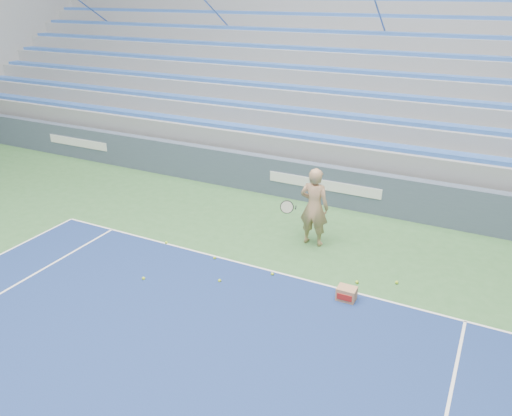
# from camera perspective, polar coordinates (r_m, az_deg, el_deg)

# --- Properties ---
(sponsor_barrier) EXTENTS (30.00, 0.32, 1.10)m
(sponsor_barrier) POSITION_cam_1_polar(r_m,az_deg,el_deg) (13.85, 7.93, 2.66)
(sponsor_barrier) COLOR #404D61
(sponsor_barrier) RESTS_ON ground
(bleachers) EXTENTS (31.00, 9.15, 7.30)m
(bleachers) POSITION_cam_1_polar(r_m,az_deg,el_deg) (18.72, 14.29, 13.44)
(bleachers) COLOR gray
(bleachers) RESTS_ON ground
(tennis_player) EXTENTS (0.95, 0.84, 1.87)m
(tennis_player) POSITION_cam_1_polar(r_m,az_deg,el_deg) (11.43, 6.65, 0.12)
(tennis_player) COLOR tan
(tennis_player) RESTS_ON ground
(ball_box) EXTENTS (0.36, 0.29, 0.27)m
(ball_box) POSITION_cam_1_polar(r_m,az_deg,el_deg) (9.83, 10.31, -9.63)
(ball_box) COLOR #A97651
(ball_box) RESTS_ON ground
(tennis_ball_0) EXTENTS (0.07, 0.07, 0.07)m
(tennis_ball_0) POSITION_cam_1_polar(r_m,az_deg,el_deg) (10.60, 15.79, -8.18)
(tennis_ball_0) COLOR #AED52B
(tennis_ball_0) RESTS_ON ground
(tennis_ball_1) EXTENTS (0.07, 0.07, 0.07)m
(tennis_ball_1) POSITION_cam_1_polar(r_m,az_deg,el_deg) (10.30, -4.18, -8.27)
(tennis_ball_1) COLOR #AED52B
(tennis_ball_1) RESTS_ON ground
(tennis_ball_2) EXTENTS (0.07, 0.07, 0.07)m
(tennis_ball_2) POSITION_cam_1_polar(r_m,az_deg,el_deg) (10.43, 11.47, -8.30)
(tennis_ball_2) COLOR #AED52B
(tennis_ball_2) RESTS_ON ground
(tennis_ball_3) EXTENTS (0.07, 0.07, 0.07)m
(tennis_ball_3) POSITION_cam_1_polar(r_m,az_deg,el_deg) (11.90, -10.21, -3.92)
(tennis_ball_3) COLOR #AED52B
(tennis_ball_3) RESTS_ON ground
(tennis_ball_4) EXTENTS (0.07, 0.07, 0.07)m
(tennis_ball_4) POSITION_cam_1_polar(r_m,az_deg,el_deg) (10.59, -12.73, -7.86)
(tennis_ball_4) COLOR #AED52B
(tennis_ball_4) RESTS_ON ground
(tennis_ball_5) EXTENTS (0.07, 0.07, 0.07)m
(tennis_ball_5) POSITION_cam_1_polar(r_m,az_deg,el_deg) (10.49, 1.88, -7.54)
(tennis_ball_5) COLOR #AED52B
(tennis_ball_5) RESTS_ON ground
(tennis_ball_6) EXTENTS (0.07, 0.07, 0.07)m
(tennis_ball_6) POSITION_cam_1_polar(r_m,az_deg,el_deg) (11.11, -4.74, -5.70)
(tennis_ball_6) COLOR #AED52B
(tennis_ball_6) RESTS_ON ground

